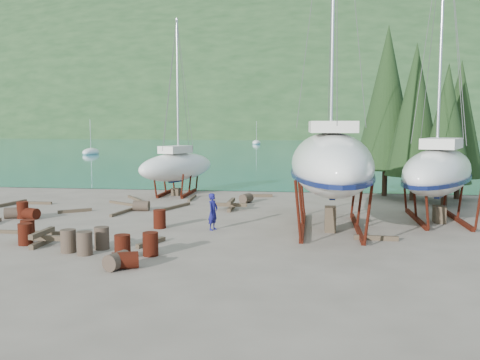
# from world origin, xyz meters

# --- Properties ---
(ground) EXTENTS (600.00, 600.00, 0.00)m
(ground) POSITION_xyz_m (0.00, 0.00, 0.00)
(ground) COLOR #675D51
(ground) RESTS_ON ground
(bay_water) EXTENTS (700.00, 700.00, 0.00)m
(bay_water) POSITION_xyz_m (0.00, 315.00, 0.01)
(bay_water) COLOR #197E81
(bay_water) RESTS_ON ground
(far_hill) EXTENTS (800.00, 360.00, 110.00)m
(far_hill) POSITION_xyz_m (0.00, 320.00, 0.00)
(far_hill) COLOR #1D391C
(far_hill) RESTS_ON ground
(far_house_left) EXTENTS (6.60, 5.60, 5.60)m
(far_house_left) POSITION_xyz_m (-60.00, 190.00, 2.92)
(far_house_left) COLOR beige
(far_house_left) RESTS_ON ground
(far_house_center) EXTENTS (6.60, 5.60, 5.60)m
(far_house_center) POSITION_xyz_m (-20.00, 190.00, 2.92)
(far_house_center) COLOR beige
(far_house_center) RESTS_ON ground
(far_house_right) EXTENTS (6.60, 5.60, 5.60)m
(far_house_right) POSITION_xyz_m (30.00, 190.00, 2.92)
(far_house_right) COLOR beige
(far_house_right) RESTS_ON ground
(cypress_near_right) EXTENTS (3.60, 3.60, 10.00)m
(cypress_near_right) POSITION_xyz_m (12.50, 12.00, 5.79)
(cypress_near_right) COLOR black
(cypress_near_right) RESTS_ON ground
(cypress_mid_right) EXTENTS (3.06, 3.06, 8.50)m
(cypress_mid_right) POSITION_xyz_m (14.00, 10.00, 4.92)
(cypress_mid_right) COLOR black
(cypress_mid_right) RESTS_ON ground
(cypress_back_left) EXTENTS (4.14, 4.14, 11.50)m
(cypress_back_left) POSITION_xyz_m (11.00, 14.00, 6.66)
(cypress_back_left) COLOR black
(cypress_back_left) RESTS_ON ground
(cypress_far_right) EXTENTS (3.24, 3.24, 9.00)m
(cypress_far_right) POSITION_xyz_m (15.50, 13.00, 5.21)
(cypress_far_right) COLOR black
(cypress_far_right) RESTS_ON ground
(moored_boat_left) EXTENTS (2.00, 5.00, 6.05)m
(moored_boat_left) POSITION_xyz_m (-30.00, 60.00, 0.39)
(moored_boat_left) COLOR white
(moored_boat_left) RESTS_ON ground
(moored_boat_mid) EXTENTS (2.00, 5.00, 6.05)m
(moored_boat_mid) POSITION_xyz_m (10.00, 80.00, 0.39)
(moored_boat_mid) COLOR white
(moored_boat_mid) RESTS_ON ground
(moored_boat_far) EXTENTS (2.00, 5.00, 6.05)m
(moored_boat_far) POSITION_xyz_m (-8.00, 110.00, 0.39)
(moored_boat_far) COLOR white
(moored_boat_far) RESTS_ON ground
(large_sailboat_near) EXTENTS (4.02, 12.43, 19.38)m
(large_sailboat_near) POSITION_xyz_m (6.93, 1.58, 3.12)
(large_sailboat_near) COLOR white
(large_sailboat_near) RESTS_ON ground
(large_sailboat_far) EXTENTS (6.39, 10.26, 15.68)m
(large_sailboat_far) POSITION_xyz_m (12.36, 4.40, 2.56)
(large_sailboat_far) COLOR white
(large_sailboat_far) RESTS_ON ground
(small_sailboat_shore) EXTENTS (5.15, 7.88, 12.08)m
(small_sailboat_shore) POSITION_xyz_m (-3.24, 12.62, 1.99)
(small_sailboat_shore) COLOR white
(small_sailboat_shore) RESTS_ON ground
(worker) EXTENTS (0.58, 0.72, 1.71)m
(worker) POSITION_xyz_m (1.56, 0.62, 0.85)
(worker) COLOR navy
(worker) RESTS_ON ground
(drum_0) EXTENTS (0.58, 0.58, 0.88)m
(drum_0) POSITION_xyz_m (-5.40, -3.48, 0.44)
(drum_0) COLOR #52140E
(drum_0) RESTS_ON ground
(drum_1) EXTENTS (0.83, 1.02, 0.58)m
(drum_1) POSITION_xyz_m (-0.39, -6.49, 0.29)
(drum_1) COLOR #2D2823
(drum_1) RESTS_ON ground
(drum_2) EXTENTS (1.02, 0.83, 0.58)m
(drum_2) POSITION_xyz_m (-8.32, 2.14, 0.29)
(drum_2) COLOR #52140E
(drum_2) RESTS_ON ground
(drum_3) EXTENTS (0.58, 0.58, 0.88)m
(drum_3) POSITION_xyz_m (-0.71, -5.10, 0.44)
(drum_3) COLOR #52140E
(drum_3) RESTS_ON ground
(drum_5) EXTENTS (0.58, 0.58, 0.88)m
(drum_5) POSITION_xyz_m (-2.31, -4.75, 0.44)
(drum_5) COLOR #2D2823
(drum_5) RESTS_ON ground
(drum_7) EXTENTS (0.58, 0.58, 0.88)m
(drum_7) POSITION_xyz_m (0.17, -4.53, 0.44)
(drum_7) COLOR #52140E
(drum_7) RESTS_ON ground
(drum_8) EXTENTS (0.58, 0.58, 0.88)m
(drum_8) POSITION_xyz_m (-8.82, 2.27, 0.44)
(drum_8) COLOR #52140E
(drum_8) RESTS_ON ground
(drum_9) EXTENTS (0.90, 0.61, 0.58)m
(drum_9) POSITION_xyz_m (-3.48, 5.47, 0.29)
(drum_9) COLOR #2D2823
(drum_9) RESTS_ON ground
(drum_11) EXTENTS (0.87, 1.03, 0.58)m
(drum_11) POSITION_xyz_m (2.02, 9.33, 0.29)
(drum_11) COLOR #2D2823
(drum_11) RESTS_ON ground
(drum_12) EXTENTS (1.03, 0.86, 0.58)m
(drum_12) POSITION_xyz_m (-0.14, -6.41, 0.29)
(drum_12) COLOR #52140E
(drum_12) RESTS_ON ground
(drum_13) EXTENTS (0.58, 0.58, 0.88)m
(drum_13) POSITION_xyz_m (-5.72, -2.73, 0.44)
(drum_13) COLOR #52140E
(drum_13) RESTS_ON ground
(drum_14) EXTENTS (0.58, 0.58, 0.88)m
(drum_14) POSITION_xyz_m (-1.01, 0.66, 0.44)
(drum_14) COLOR #52140E
(drum_14) RESTS_ON ground
(drum_15) EXTENTS (1.04, 0.88, 0.58)m
(drum_15) POSITION_xyz_m (-9.29, 2.19, 0.29)
(drum_15) COLOR #2D2823
(drum_15) RESTS_ON ground
(drum_16) EXTENTS (0.58, 0.58, 0.88)m
(drum_16) POSITION_xyz_m (-3.10, -4.44, 0.44)
(drum_16) COLOR #2D2823
(drum_16) RESTS_ON ground
(drum_17) EXTENTS (0.58, 0.58, 0.88)m
(drum_17) POSITION_xyz_m (-2.04, -3.77, 0.44)
(drum_17) COLOR #2D2823
(drum_17) RESTS_ON ground
(timber_0) EXTENTS (1.66, 2.21, 0.14)m
(timber_0) POSITION_xyz_m (-5.38, 9.82, 0.07)
(timber_0) COLOR brown
(timber_0) RESTS_ON ground
(timber_1) EXTENTS (1.85, 0.31, 0.19)m
(timber_1) POSITION_xyz_m (8.80, -0.64, 0.10)
(timber_1) COLOR brown
(timber_1) RESTS_ON ground
(timber_2) EXTENTS (0.61, 2.53, 0.19)m
(timber_2) POSITION_xyz_m (-12.01, 6.54, 0.09)
(timber_2) COLOR brown
(timber_2) RESTS_ON ground
(timber_3) EXTENTS (3.22, 0.18, 0.15)m
(timber_3) POSITION_xyz_m (-6.34, -1.42, 0.07)
(timber_3) COLOR brown
(timber_3) RESTS_ON ground
(timber_4) EXTENTS (1.55, 1.28, 0.17)m
(timber_4) POSITION_xyz_m (-6.98, 4.46, 0.09)
(timber_4) COLOR brown
(timber_4) RESTS_ON ground
(timber_6) EXTENTS (1.84, 0.40, 0.19)m
(timber_6) POSITION_xyz_m (2.53, 12.17, 0.10)
(timber_6) COLOR brown
(timber_6) RESTS_ON ground
(timber_7) EXTENTS (0.79, 1.65, 0.17)m
(timber_7) POSITION_xyz_m (-0.37, -2.76, 0.09)
(timber_7) COLOR brown
(timber_7) RESTS_ON ground
(timber_9) EXTENTS (0.27, 2.47, 0.15)m
(timber_9) POSITION_xyz_m (-1.70, 10.51, 0.08)
(timber_9) COLOR brown
(timber_9) RESTS_ON ground
(timber_10) EXTENTS (1.10, 2.76, 0.16)m
(timber_10) POSITION_xyz_m (-1.80, 6.70, 0.08)
(timber_10) COLOR brown
(timber_10) RESTS_ON ground
(timber_11) EXTENTS (0.54, 2.80, 0.15)m
(timber_11) POSITION_xyz_m (-4.21, 4.57, 0.08)
(timber_11) COLOR brown
(timber_11) RESTS_ON ground
(timber_15) EXTENTS (2.25, 1.47, 0.15)m
(timber_15) POSITION_xyz_m (-5.34, 7.57, 0.07)
(timber_15) COLOR brown
(timber_15) RESTS_ON ground
(timber_17) EXTENTS (2.51, 0.21, 0.16)m
(timber_17) POSITION_xyz_m (-10.96, 7.05, 0.08)
(timber_17) COLOR brown
(timber_17) RESTS_ON ground
(timber_pile_fore) EXTENTS (1.80, 1.80, 0.60)m
(timber_pile_fore) POSITION_xyz_m (-4.70, -3.44, 0.30)
(timber_pile_fore) COLOR brown
(timber_pile_fore) RESTS_ON ground
(timber_pile_aft) EXTENTS (1.80, 1.80, 0.60)m
(timber_pile_aft) POSITION_xyz_m (1.51, 6.46, 0.30)
(timber_pile_aft) COLOR brown
(timber_pile_aft) RESTS_ON ground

